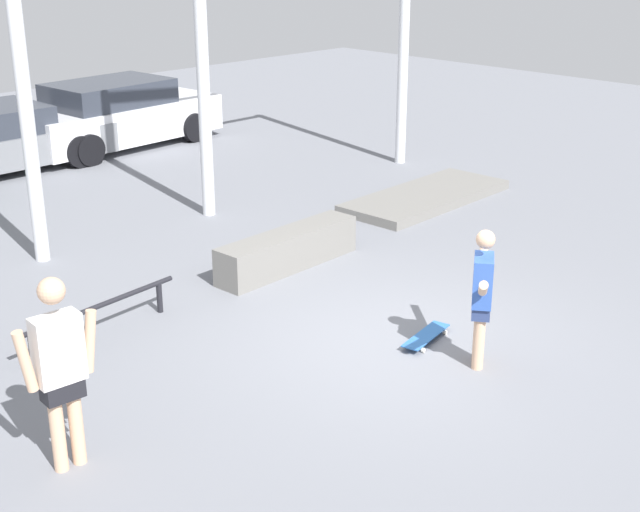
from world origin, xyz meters
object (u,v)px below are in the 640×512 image
(grind_box, at_px, (288,250))
(bystander, at_px, (60,365))
(grind_rail, at_px, (99,311))
(skateboard, at_px, (426,336))
(skateboarder, at_px, (482,293))
(parked_car_white, at_px, (116,115))
(manual_pad, at_px, (426,197))

(grind_box, height_order, bystander, bystander)
(grind_box, bearing_deg, grind_rail, -178.20)
(skateboard, xyz_separation_m, grind_box, (0.46, 2.78, 0.19))
(grind_box, relative_size, grind_rail, 1.06)
(grind_box, bearing_deg, bystander, -154.84)
(skateboard, bearing_deg, grind_rail, 121.96)
(skateboarder, height_order, skateboard, skateboarder)
(grind_rail, bearing_deg, grind_box, 1.80)
(skateboarder, relative_size, parked_car_white, 0.34)
(skateboard, height_order, parked_car_white, parked_car_white)
(skateboarder, distance_m, grind_box, 3.61)
(skateboarder, relative_size, bystander, 0.86)
(skateboarder, bearing_deg, grind_box, 46.58)
(grind_box, xyz_separation_m, grind_rail, (-3.00, -0.09, 0.06))
(grind_box, height_order, grind_rail, grind_box)
(manual_pad, bearing_deg, skateboarder, -135.99)
(skateboard, bearing_deg, parked_car_white, 63.96)
(manual_pad, height_order, bystander, bystander)
(manual_pad, height_order, grind_rail, grind_rail)
(grind_rail, bearing_deg, bystander, -127.54)
(grind_box, height_order, manual_pad, grind_box)
(manual_pad, xyz_separation_m, parked_car_white, (-1.53, 7.04, 0.60))
(skateboarder, relative_size, skateboard, 1.83)
(skateboarder, relative_size, grind_rail, 0.70)
(grind_rail, distance_m, bystander, 2.68)
(skateboarder, height_order, manual_pad, skateboarder)
(skateboard, bearing_deg, grind_box, 69.09)
(grind_box, relative_size, parked_car_white, 0.52)
(manual_pad, distance_m, grind_rail, 6.83)
(grind_rail, height_order, bystander, bystander)
(grind_rail, distance_m, parked_car_white, 9.38)
(skateboarder, height_order, grind_rail, skateboarder)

